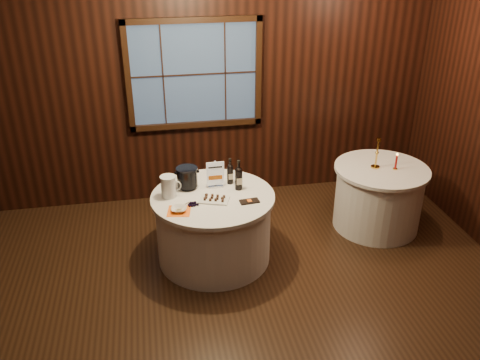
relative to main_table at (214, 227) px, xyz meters
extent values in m
plane|color=black|center=(0.00, -1.00, -0.39)|extent=(6.00, 6.00, 0.00)
cube|color=black|center=(0.00, 1.50, 1.11)|extent=(6.00, 0.02, 3.00)
cube|color=#32476A|center=(0.00, 1.47, 1.26)|extent=(1.50, 0.01, 1.20)
cylinder|color=silver|center=(0.00, 0.00, -0.02)|extent=(1.20, 1.20, 0.73)
cylinder|color=silver|center=(0.00, 0.00, 0.36)|extent=(1.28, 1.28, 0.04)
cylinder|color=silver|center=(2.00, 0.30, -0.02)|extent=(1.00, 1.00, 0.73)
cylinder|color=silver|center=(2.00, 0.30, 0.36)|extent=(1.08, 1.08, 0.04)
cube|color=#B8B8BF|center=(0.05, 0.19, 0.39)|extent=(0.16, 0.09, 0.02)
cube|color=#B8B8BF|center=(0.05, 0.19, 0.54)|extent=(0.02, 0.01, 0.29)
cube|color=white|center=(0.05, 0.18, 0.54)|extent=(0.19, 0.01, 0.27)
cylinder|color=black|center=(0.22, 0.24, 0.48)|extent=(0.07, 0.07, 0.19)
sphere|color=black|center=(0.22, 0.24, 0.57)|extent=(0.07, 0.07, 0.07)
cylinder|color=black|center=(0.22, 0.24, 0.62)|extent=(0.03, 0.03, 0.08)
cylinder|color=black|center=(0.22, 0.24, 0.66)|extent=(0.03, 0.03, 0.02)
cube|color=beige|center=(0.22, 0.20, 0.48)|extent=(0.05, 0.01, 0.06)
cylinder|color=black|center=(0.29, 0.09, 0.49)|extent=(0.08, 0.08, 0.21)
sphere|color=black|center=(0.29, 0.09, 0.59)|extent=(0.08, 0.08, 0.08)
cylinder|color=black|center=(0.29, 0.09, 0.65)|extent=(0.03, 0.03, 0.10)
cylinder|color=black|center=(0.29, 0.09, 0.70)|extent=(0.03, 0.03, 0.02)
cube|color=beige|center=(0.29, 0.05, 0.49)|extent=(0.06, 0.00, 0.07)
cylinder|color=black|center=(-0.24, 0.21, 0.40)|extent=(0.16, 0.16, 0.03)
cylinder|color=black|center=(-0.24, 0.21, 0.50)|extent=(0.21, 0.21, 0.18)
cylinder|color=black|center=(-0.24, 0.21, 0.61)|extent=(0.23, 0.23, 0.02)
cube|color=silver|center=(0.00, -0.11, 0.39)|extent=(0.34, 0.28, 0.02)
cube|color=black|center=(0.34, -0.21, 0.39)|extent=(0.20, 0.11, 0.02)
cylinder|color=#3C2F16|center=(-0.29, -0.17, 0.40)|extent=(0.07, 0.02, 0.03)
cylinder|color=silver|center=(-0.44, 0.05, 0.49)|extent=(0.15, 0.15, 0.22)
cylinder|color=silver|center=(-0.44, 0.05, 0.61)|extent=(0.16, 0.16, 0.01)
torus|color=silver|center=(-0.37, 0.05, 0.50)|extent=(0.11, 0.02, 0.11)
cube|color=orange|center=(-0.37, -0.26, 0.38)|extent=(0.26, 0.26, 0.00)
imported|color=silver|center=(-0.37, -0.26, 0.40)|extent=(0.17, 0.17, 0.04)
cylinder|color=gold|center=(1.92, 0.32, 0.39)|extent=(0.10, 0.10, 0.02)
cylinder|color=gold|center=(1.92, 0.32, 0.56)|extent=(0.02, 0.02, 0.31)
cylinder|color=gold|center=(1.92, 0.32, 0.73)|extent=(0.05, 0.05, 0.03)
cylinder|color=gold|center=(2.13, 0.23, 0.39)|extent=(0.05, 0.05, 0.01)
cylinder|color=#A30F0C|center=(2.13, 0.23, 0.48)|extent=(0.02, 0.02, 0.16)
sphere|color=#FFB23F|center=(2.13, 0.23, 0.57)|extent=(0.02, 0.02, 0.02)
camera|label=1|loc=(-0.57, -4.57, 2.86)|focal=38.00mm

